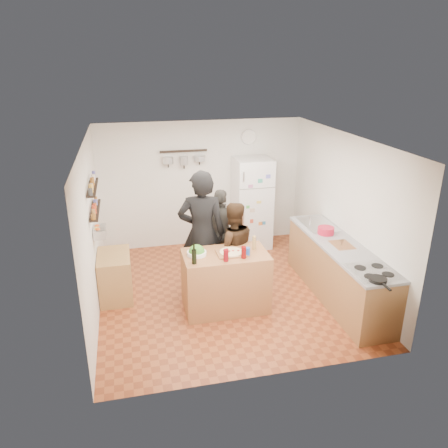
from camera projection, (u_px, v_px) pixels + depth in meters
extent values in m
plane|color=brown|center=(225.00, 291.00, 7.20)|extent=(4.20, 4.20, 0.00)
plane|color=white|center=(226.00, 139.00, 6.30)|extent=(4.20, 4.20, 0.00)
plane|color=silver|center=(202.00, 184.00, 8.66)|extent=(4.00, 0.00, 4.00)
plane|color=silver|center=(91.00, 231.00, 6.33)|extent=(0.00, 4.20, 4.20)
plane|color=silver|center=(344.00, 211.00, 7.17)|extent=(0.00, 4.20, 4.20)
cube|color=#A16A3B|center=(226.00, 281.00, 6.57)|extent=(1.25, 0.72, 0.91)
cube|color=brown|center=(231.00, 253.00, 6.40)|extent=(0.42, 0.34, 0.02)
cylinder|color=#D3B88B|center=(231.00, 252.00, 6.39)|extent=(0.34, 0.34, 0.02)
cylinder|color=white|center=(197.00, 253.00, 6.35)|extent=(0.28, 0.28, 0.06)
cylinder|color=black|center=(194.00, 257.00, 6.06)|extent=(0.07, 0.07, 0.21)
cylinder|color=#61080F|center=(226.00, 255.00, 6.15)|extent=(0.07, 0.07, 0.18)
cylinder|color=#5F0808|center=(244.00, 252.00, 6.24)|extent=(0.07, 0.07, 0.18)
cylinder|color=olive|center=(254.00, 244.00, 6.51)|extent=(0.06, 0.06, 0.18)
cylinder|color=#1C479C|center=(247.00, 251.00, 6.34)|extent=(0.07, 0.07, 0.12)
imported|color=black|center=(202.00, 234.00, 6.83)|extent=(0.83, 0.63, 2.05)
imported|color=black|center=(232.00, 248.00, 6.93)|extent=(0.76, 0.59, 1.54)
imported|color=#2D2B28|center=(221.00, 233.00, 7.49)|extent=(0.99, 0.74, 1.56)
cube|color=#9E7042|center=(338.00, 271.00, 6.89)|extent=(0.63, 2.63, 0.90)
cube|color=white|center=(374.00, 272.00, 5.86)|extent=(0.60, 0.62, 0.02)
cylinder|color=black|center=(378.00, 280.00, 5.59)|extent=(0.23, 0.23, 0.04)
cube|color=silver|center=(318.00, 225.00, 7.50)|extent=(0.50, 0.80, 0.03)
cube|color=#996037|center=(342.00, 245.00, 6.69)|extent=(0.30, 0.40, 0.02)
cylinder|color=red|center=(326.00, 231.00, 7.09)|extent=(0.27, 0.27, 0.11)
cube|color=white|center=(252.00, 203.00, 8.67)|extent=(0.70, 0.68, 1.80)
cylinder|color=silver|center=(249.00, 137.00, 8.52)|extent=(0.30, 0.03, 0.30)
cube|color=black|center=(95.00, 210.00, 6.44)|extent=(0.12, 1.00, 0.02)
cube|color=black|center=(93.00, 187.00, 6.31)|extent=(0.12, 1.00, 0.02)
cube|color=silver|center=(100.00, 232.00, 6.57)|extent=(0.18, 0.35, 0.14)
cube|color=#A97846|center=(115.00, 276.00, 6.91)|extent=(0.50, 0.80, 0.73)
cube|color=black|center=(184.00, 151.00, 8.25)|extent=(0.90, 0.04, 0.04)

